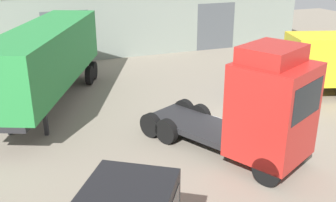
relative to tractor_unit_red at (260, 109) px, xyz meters
name	(u,v)px	position (x,y,z in m)	size (l,w,h in m)	color
ground_plane	(245,130)	(1.13, 2.54, -2.10)	(60.00, 60.00, 0.00)	gray
warehouse_building	(133,15)	(1.13, 19.96, 0.39)	(26.64, 7.36, 4.98)	gray
tractor_unit_red	(260,109)	(0.00, 0.00, 0.00)	(5.19, 7.00, 4.47)	red
container_trailer_green	(47,57)	(-6.51, 8.49, 0.47)	(6.60, 10.94, 4.04)	#28843D
box_truck_blue	(315,62)	(6.96, 5.26, -0.28)	(6.83, 4.21, 3.25)	#2347A3
gravel_pile	(324,50)	(12.33, 10.52, -1.27)	(2.94, 2.94, 1.66)	#665B4C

